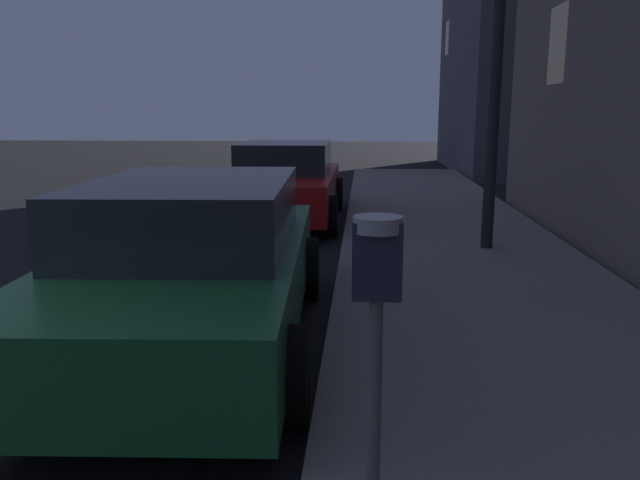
# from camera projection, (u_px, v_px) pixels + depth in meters

# --- Properties ---
(parking_meter) EXTENTS (0.19, 0.19, 1.46)m
(parking_meter) POSITION_uv_depth(u_px,v_px,m) (376.00, 307.00, 2.44)
(parking_meter) COLOR #59595B
(parking_meter) RESTS_ON sidewalk
(car_green) EXTENTS (2.25, 4.63, 1.43)m
(car_green) POSITION_uv_depth(u_px,v_px,m) (193.00, 263.00, 5.38)
(car_green) COLOR #19592D
(car_green) RESTS_ON ground
(car_red) EXTENTS (2.05, 4.49, 1.43)m
(car_red) POSITION_uv_depth(u_px,v_px,m) (285.00, 183.00, 11.56)
(car_red) COLOR maroon
(car_red) RESTS_ON ground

